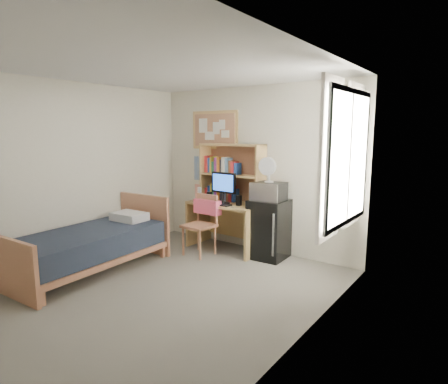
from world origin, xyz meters
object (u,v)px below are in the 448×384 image
Objects in this scene: mini_fridge at (269,229)px; desk_chair at (199,225)px; desk at (226,226)px; speaker_left at (209,197)px; bed at (89,251)px; microwave at (269,191)px; speaker_right at (239,201)px; desk_fan at (269,171)px; monitor at (224,188)px; bulletin_board at (215,130)px.

desk_chair is at bearing -152.77° from mini_fridge.
speaker_left is at bearing -168.69° from desk.
mini_fridge is 0.44× the size of bed.
desk is 1.00m from microwave.
desk_fan reaches higher than speaker_right.
speaker_left is (-0.14, 0.43, 0.37)m from desk_chair.
mini_fridge is 0.96m from monitor.
microwave is at bearing -13.13° from bulletin_board.
mini_fridge is at bearing 90.00° from microwave.
bed is 2.28m from speaker_right.
speaker_right is at bearing -168.20° from mini_fridge.
speaker_right is (-0.47, -0.12, 0.40)m from mini_fridge.
microwave reaches higher than mini_fridge.
desk_fan is (0.47, 0.10, 0.47)m from speaker_right.
bulletin_board reaches higher than mini_fridge.
speaker_left is 0.96× the size of speaker_right.
speaker_left reaches higher than bed.
speaker_left is 0.34× the size of microwave.
mini_fridge is 1.14m from speaker_left.
speaker_right is 0.51m from microwave.
mini_fridge is (0.76, 0.04, 0.06)m from desk.
monitor reaches higher than speaker_left.
bulletin_board is 2.79m from bed.
bulletin_board is 0.46× the size of bed.
speaker_left is at bearing -178.41° from microwave.
desk is at bearing 179.57° from desk_fan.
monitor reaches higher than desk.
microwave is at bearing 0.00° from desk_fan.
desk_fan is (1.72, 1.92, 1.04)m from bed.
bed is 12.58× the size of speaker_right.
desk_chair is 1.93× the size of monitor.
bulletin_board is at bearing 148.36° from desk.
bed is 2.68m from microwave.
mini_fridge is 0.63m from speaker_right.
desk_fan is at bearing -90.00° from mini_fridge.
bulletin_board is at bearing 164.60° from microwave.
monitor is 0.34m from speaker_right.
microwave is (0.77, 0.02, 0.64)m from desk.
speaker_left is 1.09m from microwave.
desk_fan reaches higher than mini_fridge.
bulletin_board is 1.63m from desk.
bulletin_board is 5.81× the size of speaker_right.
desk_fan is at bearing 14.13° from speaker_right.
mini_fridge is 2.59m from bed.
desk_chair is at bearing -153.73° from microwave.
bulletin_board is at bearing 155.56° from speaker_right.
bulletin_board is at bearing 116.10° from speaker_left.
mini_fridge is 2.71× the size of desk_fan.
microwave is at bearing 45.29° from bed.
bulletin_board reaches higher than speaker_left.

